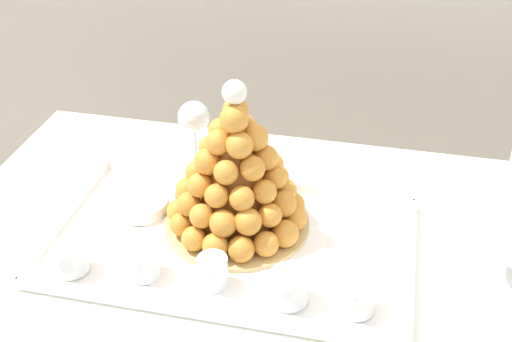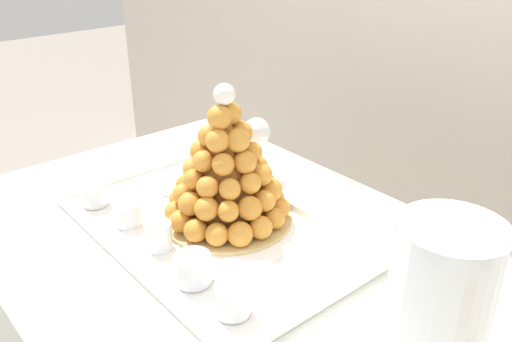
{
  "view_description": "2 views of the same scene",
  "coord_description": "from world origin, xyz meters",
  "px_view_note": "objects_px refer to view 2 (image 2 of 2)",
  "views": [
    {
      "loc": [
        0.06,
        -0.87,
        1.51
      ],
      "look_at": [
        -0.14,
        0.01,
        0.91
      ],
      "focal_mm": 46.14,
      "sensor_mm": 36.0,
      "label": 1
    },
    {
      "loc": [
        0.59,
        -0.53,
        1.34
      ],
      "look_at": [
        -0.01,
        -0.03,
        0.97
      ],
      "focal_mm": 38.03,
      "sensor_mm": 36.0,
      "label": 2
    }
  ],
  "objects_px": {
    "dessert_cup_mid_left": "(128,215)",
    "dessert_cup_right": "(233,300)",
    "croquembouche": "(227,172)",
    "macaron_goblet": "(443,287)",
    "dessert_cup_centre": "(159,237)",
    "creme_brulee_ramekin": "(180,183)",
    "wine_glass": "(257,134)",
    "dessert_cup_left": "(94,194)",
    "serving_tray": "(207,230)",
    "dessert_cup_mid_right": "(193,270)"
  },
  "relations": [
    {
      "from": "dessert_cup_right",
      "to": "creme_brulee_ramekin",
      "type": "distance_m",
      "value": 0.45
    },
    {
      "from": "dessert_cup_left",
      "to": "dessert_cup_mid_right",
      "type": "distance_m",
      "value": 0.36
    },
    {
      "from": "croquembouche",
      "to": "macaron_goblet",
      "type": "bearing_deg",
      "value": -3.59
    },
    {
      "from": "serving_tray",
      "to": "macaron_goblet",
      "type": "relative_size",
      "value": 2.59
    },
    {
      "from": "serving_tray",
      "to": "croquembouche",
      "type": "height_order",
      "value": "croquembouche"
    },
    {
      "from": "dessert_cup_centre",
      "to": "creme_brulee_ramekin",
      "type": "bearing_deg",
      "value": 138.15
    },
    {
      "from": "dessert_cup_left",
      "to": "dessert_cup_mid_left",
      "type": "xyz_separation_m",
      "value": [
        0.12,
        0.02,
        -0.0
      ]
    },
    {
      "from": "croquembouche",
      "to": "dessert_cup_right",
      "type": "bearing_deg",
      "value": -35.79
    },
    {
      "from": "serving_tray",
      "to": "macaron_goblet",
      "type": "xyz_separation_m",
      "value": [
        0.49,
        0.02,
        0.14
      ]
    },
    {
      "from": "dessert_cup_mid_left",
      "to": "creme_brulee_ramekin",
      "type": "bearing_deg",
      "value": 112.28
    },
    {
      "from": "dessert_cup_left",
      "to": "dessert_cup_right",
      "type": "bearing_deg",
      "value": 1.41
    },
    {
      "from": "dessert_cup_mid_left",
      "to": "wine_glass",
      "type": "distance_m",
      "value": 0.36
    },
    {
      "from": "serving_tray",
      "to": "dessert_cup_left",
      "type": "bearing_deg",
      "value": -152.61
    },
    {
      "from": "serving_tray",
      "to": "creme_brulee_ramekin",
      "type": "distance_m",
      "value": 0.19
    },
    {
      "from": "dessert_cup_mid_left",
      "to": "dessert_cup_centre",
      "type": "distance_m",
      "value": 0.11
    },
    {
      "from": "serving_tray",
      "to": "croquembouche",
      "type": "relative_size",
      "value": 2.19
    },
    {
      "from": "dessert_cup_left",
      "to": "wine_glass",
      "type": "height_order",
      "value": "wine_glass"
    },
    {
      "from": "dessert_cup_mid_left",
      "to": "dessert_cup_right",
      "type": "bearing_deg",
      "value": -0.63
    },
    {
      "from": "dessert_cup_centre",
      "to": "dessert_cup_right",
      "type": "height_order",
      "value": "dessert_cup_centre"
    },
    {
      "from": "croquembouche",
      "to": "dessert_cup_mid_right",
      "type": "bearing_deg",
      "value": -53.5
    },
    {
      "from": "dessert_cup_left",
      "to": "dessert_cup_mid_left",
      "type": "height_order",
      "value": "dessert_cup_left"
    },
    {
      "from": "dessert_cup_right",
      "to": "wine_glass",
      "type": "xyz_separation_m",
      "value": [
        -0.37,
        0.36,
        0.07
      ]
    },
    {
      "from": "dessert_cup_mid_left",
      "to": "macaron_goblet",
      "type": "height_order",
      "value": "macaron_goblet"
    },
    {
      "from": "croquembouche",
      "to": "wine_glass",
      "type": "xyz_separation_m",
      "value": [
        -0.14,
        0.19,
        -0.01
      ]
    },
    {
      "from": "dessert_cup_left",
      "to": "macaron_goblet",
      "type": "height_order",
      "value": "macaron_goblet"
    },
    {
      "from": "dessert_cup_centre",
      "to": "serving_tray",
      "type": "bearing_deg",
      "value": 88.94
    },
    {
      "from": "serving_tray",
      "to": "macaron_goblet",
      "type": "bearing_deg",
      "value": 2.54
    },
    {
      "from": "dessert_cup_mid_left",
      "to": "dessert_cup_mid_right",
      "type": "height_order",
      "value": "dessert_cup_mid_right"
    },
    {
      "from": "dessert_cup_mid_left",
      "to": "dessert_cup_mid_right",
      "type": "distance_m",
      "value": 0.24
    },
    {
      "from": "dessert_cup_centre",
      "to": "dessert_cup_mid_right",
      "type": "relative_size",
      "value": 0.85
    },
    {
      "from": "dessert_cup_left",
      "to": "macaron_goblet",
      "type": "bearing_deg",
      "value": 11.27
    },
    {
      "from": "dessert_cup_centre",
      "to": "creme_brulee_ramekin",
      "type": "relative_size",
      "value": 0.55
    },
    {
      "from": "croquembouche",
      "to": "dessert_cup_right",
      "type": "relative_size",
      "value": 5.09
    },
    {
      "from": "dessert_cup_left",
      "to": "dessert_cup_mid_right",
      "type": "height_order",
      "value": "dessert_cup_mid_right"
    },
    {
      "from": "dessert_cup_mid_right",
      "to": "wine_glass",
      "type": "xyz_separation_m",
      "value": [
        -0.26,
        0.36,
        0.07
      ]
    },
    {
      "from": "macaron_goblet",
      "to": "dessert_cup_mid_left",
      "type": "bearing_deg",
      "value": -167.9
    },
    {
      "from": "serving_tray",
      "to": "wine_glass",
      "type": "height_order",
      "value": "wine_glass"
    },
    {
      "from": "dessert_cup_mid_right",
      "to": "dessert_cup_right",
      "type": "relative_size",
      "value": 1.11
    },
    {
      "from": "dessert_cup_right",
      "to": "dessert_cup_mid_right",
      "type": "bearing_deg",
      "value": -178.87
    },
    {
      "from": "dessert_cup_left",
      "to": "serving_tray",
      "type": "bearing_deg",
      "value": 27.39
    },
    {
      "from": "dessert_cup_right",
      "to": "macaron_goblet",
      "type": "distance_m",
      "value": 0.32
    },
    {
      "from": "croquembouche",
      "to": "macaron_goblet",
      "type": "xyz_separation_m",
      "value": [
        0.5,
        -0.03,
        0.03
      ]
    },
    {
      "from": "dessert_cup_mid_left",
      "to": "macaron_goblet",
      "type": "relative_size",
      "value": 0.21
    },
    {
      "from": "croquembouche",
      "to": "dessert_cup_mid_left",
      "type": "distance_m",
      "value": 0.22
    },
    {
      "from": "dessert_cup_centre",
      "to": "dessert_cup_mid_right",
      "type": "bearing_deg",
      "value": -3.7
    },
    {
      "from": "dessert_cup_mid_right",
      "to": "wine_glass",
      "type": "relative_size",
      "value": 0.43
    },
    {
      "from": "dessert_cup_left",
      "to": "macaron_goblet",
      "type": "xyz_separation_m",
      "value": [
        0.73,
        0.15,
        0.12
      ]
    },
    {
      "from": "dessert_cup_mid_left",
      "to": "dessert_cup_centre",
      "type": "height_order",
      "value": "dessert_cup_centre"
    },
    {
      "from": "dessert_cup_left",
      "to": "dessert_cup_centre",
      "type": "relative_size",
      "value": 1.06
    },
    {
      "from": "dessert_cup_left",
      "to": "dessert_cup_right",
      "type": "distance_m",
      "value": 0.47
    }
  ]
}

